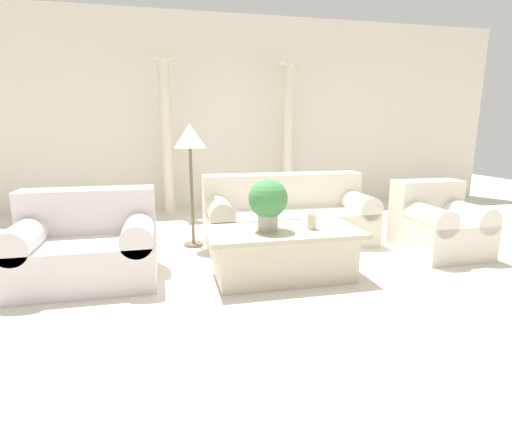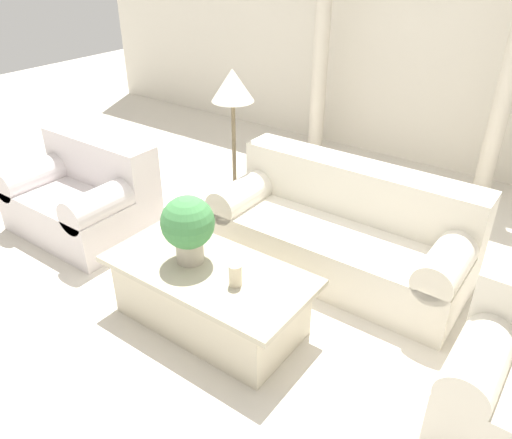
{
  "view_description": "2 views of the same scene",
  "coord_description": "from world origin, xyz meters",
  "px_view_note": "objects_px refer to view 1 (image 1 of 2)",
  "views": [
    {
      "loc": [
        -1.11,
        -3.84,
        1.37
      ],
      "look_at": [
        -0.27,
        -0.09,
        0.49
      ],
      "focal_mm": 28.0,
      "sensor_mm": 36.0,
      "label": 1
    },
    {
      "loc": [
        1.74,
        -2.43,
        2.36
      ],
      "look_at": [
        -0.03,
        0.02,
        0.63
      ],
      "focal_mm": 35.0,
      "sensor_mm": 36.0,
      "label": 2
    }
  ],
  "objects_px": {
    "armchair": "(437,223)",
    "loveseat": "(87,244)",
    "floor_lamp": "(190,143)",
    "sofa_long": "(287,216)",
    "potted_plant": "(268,201)",
    "coffee_table": "(283,253)"
  },
  "relations": [
    {
      "from": "loveseat",
      "to": "floor_lamp",
      "type": "relative_size",
      "value": 0.86
    },
    {
      "from": "armchair",
      "to": "floor_lamp",
      "type": "bearing_deg",
      "value": 162.49
    },
    {
      "from": "floor_lamp",
      "to": "armchair",
      "type": "distance_m",
      "value": 2.92
    },
    {
      "from": "sofa_long",
      "to": "potted_plant",
      "type": "distance_m",
      "value": 1.34
    },
    {
      "from": "loveseat",
      "to": "potted_plant",
      "type": "distance_m",
      "value": 1.69
    },
    {
      "from": "coffee_table",
      "to": "floor_lamp",
      "type": "distance_m",
      "value": 1.73
    },
    {
      "from": "floor_lamp",
      "to": "coffee_table",
      "type": "bearing_deg",
      "value": -58.77
    },
    {
      "from": "sofa_long",
      "to": "potted_plant",
      "type": "relative_size",
      "value": 4.23
    },
    {
      "from": "sofa_long",
      "to": "loveseat",
      "type": "relative_size",
      "value": 1.64
    },
    {
      "from": "potted_plant",
      "to": "armchair",
      "type": "relative_size",
      "value": 0.54
    },
    {
      "from": "armchair",
      "to": "potted_plant",
      "type": "bearing_deg",
      "value": -169.15
    },
    {
      "from": "potted_plant",
      "to": "sofa_long",
      "type": "bearing_deg",
      "value": 64.76
    },
    {
      "from": "potted_plant",
      "to": "armchair",
      "type": "xyz_separation_m",
      "value": [
        2.06,
        0.4,
        -0.4
      ]
    },
    {
      "from": "floor_lamp",
      "to": "loveseat",
      "type": "bearing_deg",
      "value": -138.68
    },
    {
      "from": "loveseat",
      "to": "potted_plant",
      "type": "relative_size",
      "value": 2.58
    },
    {
      "from": "sofa_long",
      "to": "potted_plant",
      "type": "xyz_separation_m",
      "value": [
        -0.55,
        -1.16,
        0.41
      ]
    },
    {
      "from": "sofa_long",
      "to": "coffee_table",
      "type": "height_order",
      "value": "sofa_long"
    },
    {
      "from": "armchair",
      "to": "loveseat",
      "type": "bearing_deg",
      "value": -179.19
    },
    {
      "from": "loveseat",
      "to": "coffee_table",
      "type": "distance_m",
      "value": 1.79
    },
    {
      "from": "floor_lamp",
      "to": "armchair",
      "type": "relative_size",
      "value": 1.63
    },
    {
      "from": "coffee_table",
      "to": "armchair",
      "type": "height_order",
      "value": "armchair"
    },
    {
      "from": "armchair",
      "to": "sofa_long",
      "type": "bearing_deg",
      "value": 153.32
    }
  ]
}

